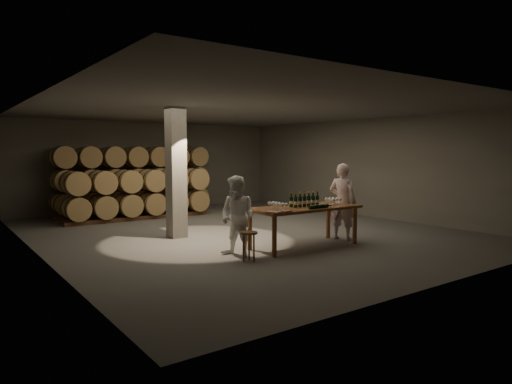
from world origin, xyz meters
TOP-DOWN VIEW (x-y plane):
  - room at (-1.80, 0.20)m, footprint 12.00×12.00m
  - tasting_table at (0.00, -2.50)m, footprint 2.60×1.10m
  - barrel_stack_back at (-0.96, 5.20)m, footprint 5.48×0.95m
  - barrel_stack_front at (-1.35, 3.80)m, footprint 4.70×0.95m
  - bottle_cluster at (0.06, -2.44)m, footprint 0.73×0.23m
  - lying_bottles at (0.06, -2.91)m, footprint 0.64×0.09m
  - glass_cluster_left at (-0.80, -2.56)m, footprint 0.19×0.52m
  - glass_cluster_right at (0.84, -2.56)m, footprint 0.30×0.30m
  - plate at (0.58, -2.58)m, footprint 0.30×0.30m
  - notebook_near at (-0.91, -2.94)m, footprint 0.26×0.23m
  - notebook_corner at (-1.18, -2.90)m, footprint 0.31×0.35m
  - pen at (-0.74, -2.95)m, footprint 0.13×0.05m
  - stool at (-1.78, -2.89)m, footprint 0.34×0.34m
  - person_man at (1.31, -2.41)m, footprint 0.65×0.78m
  - person_woman at (-1.74, -2.44)m, footprint 0.85×0.96m

SIDE VIEW (x-z plane):
  - stool at x=-1.78m, z-range 0.18..0.75m
  - tasting_table at x=0.00m, z-range 0.35..1.25m
  - person_woman at x=-1.74m, z-range 0.00..1.64m
  - barrel_stack_front at x=-1.35m, z-range 0.04..1.61m
  - pen at x=-0.74m, z-range 0.90..0.91m
  - plate at x=0.58m, z-range 0.90..0.92m
  - notebook_corner at x=-1.18m, z-range 0.90..0.92m
  - notebook_near at x=-0.91m, z-range 0.90..0.93m
  - person_man at x=1.31m, z-range 0.00..1.85m
  - lying_bottles at x=0.06m, z-range 0.90..0.99m
  - glass_cluster_left at x=-0.80m, z-range 0.93..1.09m
  - glass_cluster_right at x=0.84m, z-range 0.93..1.09m
  - bottle_cluster at x=0.06m, z-range 0.85..1.18m
  - barrel_stack_back at x=-0.96m, z-range 0.04..2.35m
  - room at x=-1.80m, z-range -4.40..7.60m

